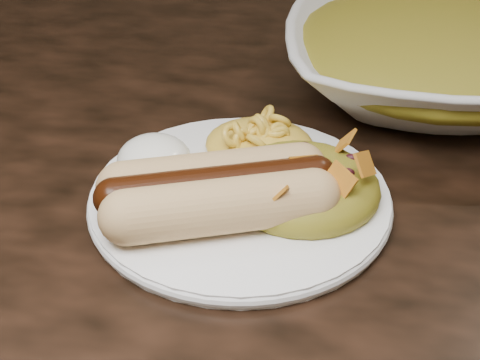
# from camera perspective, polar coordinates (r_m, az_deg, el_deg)

# --- Properties ---
(table) EXTENTS (1.60, 0.90, 0.75)m
(table) POSITION_cam_1_polar(r_m,az_deg,el_deg) (0.60, -9.23, -5.79)
(table) COLOR black
(table) RESTS_ON floor
(plate) EXTENTS (0.24, 0.24, 0.01)m
(plate) POSITION_cam_1_polar(r_m,az_deg,el_deg) (0.49, 0.00, -1.47)
(plate) COLOR white
(plate) RESTS_ON table
(hotdog) EXTENTS (0.13, 0.11, 0.03)m
(hotdog) POSITION_cam_1_polar(r_m,az_deg,el_deg) (0.46, -1.75, -0.83)
(hotdog) COLOR tan
(hotdog) RESTS_ON plate
(mac_and_cheese) EXTENTS (0.09, 0.08, 0.03)m
(mac_and_cheese) POSITION_cam_1_polar(r_m,az_deg,el_deg) (0.52, 1.54, 3.76)
(mac_and_cheese) COLOR #F7DA4B
(mac_and_cheese) RESTS_ON plate
(sour_cream) EXTENTS (0.05, 0.05, 0.03)m
(sour_cream) POSITION_cam_1_polar(r_m,az_deg,el_deg) (0.50, -6.73, 2.31)
(sour_cream) COLOR white
(sour_cream) RESTS_ON plate
(taco_salad) EXTENTS (0.10, 0.10, 0.05)m
(taco_salad) POSITION_cam_1_polar(r_m,az_deg,el_deg) (0.47, 4.89, 0.49)
(taco_salad) COLOR #B07A27
(taco_salad) RESTS_ON plate
(serving_bowl) EXTENTS (0.26, 0.26, 0.06)m
(serving_bowl) POSITION_cam_1_polar(r_m,az_deg,el_deg) (0.63, 14.77, 8.94)
(serving_bowl) COLOR silver
(serving_bowl) RESTS_ON table
(bowl_filling) EXTENTS (0.29, 0.29, 0.06)m
(bowl_filling) POSITION_cam_1_polar(r_m,az_deg,el_deg) (0.62, 15.04, 10.59)
(bowl_filling) COLOR #B07A27
(bowl_filling) RESTS_ON serving_bowl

